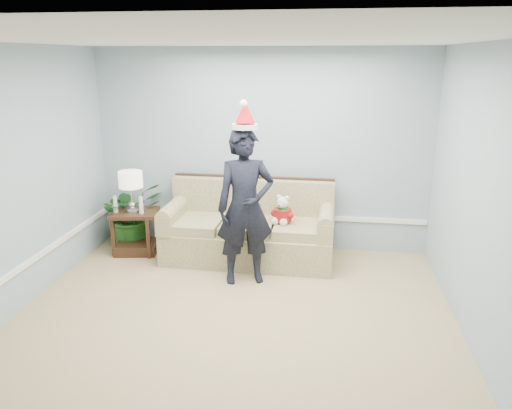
{
  "coord_description": "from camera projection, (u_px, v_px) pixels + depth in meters",
  "views": [
    {
      "loc": [
        0.89,
        -4.06,
        2.57
      ],
      "look_at": [
        0.07,
        1.55,
        0.88
      ],
      "focal_mm": 35.0,
      "sensor_mm": 36.0,
      "label": 1
    }
  ],
  "objects": [
    {
      "name": "candle_pair",
      "position": [
        128.0,
        205.0,
        6.56
      ],
      "size": [
        0.41,
        0.06,
        0.23
      ],
      "color": "silver",
      "rests_on": "side_table"
    },
    {
      "name": "table_lamp",
      "position": [
        131.0,
        181.0,
        6.51
      ],
      "size": [
        0.31,
        0.31,
        0.55
      ],
      "color": "silver",
      "rests_on": "side_table"
    },
    {
      "name": "houseplant",
      "position": [
        132.0,
        214.0,
        6.97
      ],
      "size": [
        1.09,
        1.08,
        0.92
      ],
      "primitive_type": "imported",
      "rotation": [
        0.0,
        0.0,
        0.66
      ],
      "color": "#215E21",
      "rests_on": "room_shell"
    },
    {
      "name": "santa_hat",
      "position": [
        245.0,
        116.0,
        5.43
      ],
      "size": [
        0.32,
        0.35,
        0.33
      ],
      "rotation": [
        0.0,
        0.0,
        0.14
      ],
      "color": "silver",
      "rests_on": "man"
    },
    {
      "name": "man",
      "position": [
        245.0,
        207.0,
        5.71
      ],
      "size": [
        0.76,
        0.62,
        1.82
      ],
      "primitive_type": "imported",
      "rotation": [
        0.0,
        0.0,
        0.31
      ],
      "color": "black",
      "rests_on": "room_shell"
    },
    {
      "name": "teddy_bear",
      "position": [
        283.0,
        213.0,
        6.3
      ],
      "size": [
        0.29,
        0.29,
        0.37
      ],
      "rotation": [
        0.0,
        0.0,
        -0.33
      ],
      "color": "silver",
      "rests_on": "sofa"
    },
    {
      "name": "sofa",
      "position": [
        249.0,
        231.0,
        6.56
      ],
      "size": [
        2.2,
        0.98,
        1.02
      ],
      "rotation": [
        0.0,
        0.0,
        -0.02
      ],
      "color": "brown",
      "rests_on": "room_shell"
    },
    {
      "name": "side_table",
      "position": [
        136.0,
        236.0,
        6.77
      ],
      "size": [
        0.68,
        0.6,
        0.58
      ],
      "rotation": [
        0.0,
        0.0,
        0.16
      ],
      "color": "#382514",
      "rests_on": "room_shell"
    },
    {
      "name": "room_shell",
      "position": [
        222.0,
        203.0,
        4.32
      ],
      "size": [
        4.54,
        5.04,
        2.74
      ],
      "color": "tan",
      "rests_on": "ground"
    },
    {
      "name": "wainscot_trim",
      "position": [
        146.0,
        244.0,
        5.86
      ],
      "size": [
        4.49,
        4.99,
        0.06
      ],
      "color": "white",
      "rests_on": "room_shell"
    }
  ]
}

